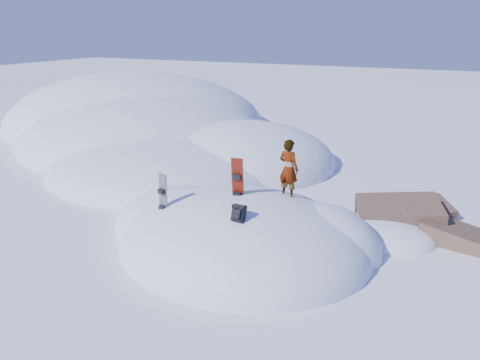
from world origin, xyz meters
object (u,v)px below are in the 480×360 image
at_px(snowboard_red, 238,188).
at_px(person, 289,169).
at_px(backpack, 238,213).
at_px(snowboard_dark, 163,201).

xyz_separation_m(snowboard_red, person, (1.09, 0.92, 0.41)).
height_order(backpack, person, person).
xyz_separation_m(snowboard_red, backpack, (0.65, -1.28, -0.15)).
distance_m(snowboard_red, backpack, 1.44).
height_order(snowboard_dark, backpack, snowboard_dark).
bearing_deg(person, snowboard_dark, 48.85).
height_order(snowboard_red, snowboard_dark, snowboard_red).
xyz_separation_m(snowboard_red, snowboard_dark, (-1.75, -0.96, -0.34)).
distance_m(snowboard_red, person, 1.49).
relative_size(snowboard_dark, person, 0.94).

